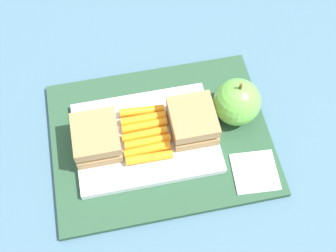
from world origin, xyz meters
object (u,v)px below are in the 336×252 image
Objects in this scene: food_tray at (146,138)px; sandwich_half_left at (96,138)px; apple at (237,102)px; sandwich_half_right at (193,121)px; paper_napkin at (255,172)px; carrot_sticks_bundle at (146,134)px.

food_tray is 0.08m from sandwich_half_left.
apple reaches higher than food_tray.
apple is (0.08, 0.02, 0.01)m from sandwich_half_right.
paper_napkin is at bearing -21.33° from sandwich_half_left.
sandwich_half_left is at bearing -175.63° from apple.
apple is at bearing 12.85° from sandwich_half_right.
carrot_sticks_bundle is 1.46× the size of paper_napkin.
sandwich_half_left reaches higher than food_tray.
sandwich_half_right reaches higher than food_tray.
food_tray is at bearing 149.85° from paper_napkin.
food_tray is at bearing -173.47° from apple.
sandwich_half_left is (-0.08, 0.00, 0.03)m from food_tray.
sandwich_half_right is 0.08m from carrot_sticks_bundle.
sandwich_half_right is at bearing -167.15° from apple.
sandwich_half_left is 1.00× the size of sandwich_half_right.
sandwich_half_left is 0.89× the size of apple.
apple is 1.28× the size of paper_napkin.
carrot_sticks_bundle is at bearing -173.63° from apple.
sandwich_half_left is 1.14× the size of paper_napkin.
carrot_sticks_bundle is 0.19m from paper_napkin.
sandwich_half_left is at bearing 158.67° from paper_napkin.
sandwich_half_left is at bearing -179.66° from carrot_sticks_bundle.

